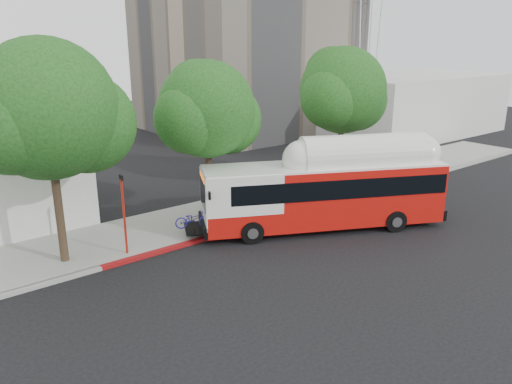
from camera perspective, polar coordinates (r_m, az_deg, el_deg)
ground at (r=23.66m, az=4.82°, el=-6.81°), size 120.00×120.00×0.00m
sidewalk at (r=28.37m, az=-4.15°, el=-2.48°), size 60.00×5.00×0.15m
curb_strip at (r=26.38m, az=-0.96°, el=-3.98°), size 60.00×0.30×0.15m
red_curb_segment at (r=24.81m, az=-6.50°, el=-5.49°), size 10.00×0.32×0.16m
street_tree_left at (r=22.38m, az=-21.63°, el=8.30°), size 6.67×5.80×9.74m
street_tree_mid at (r=26.29m, az=-4.96°, el=9.04°), size 5.75×5.00×8.62m
street_tree_right at (r=32.67m, az=10.35°, el=11.03°), size 6.21×5.40×9.18m
horizon_block at (r=55.34m, az=16.64°, el=9.62°), size 20.00×12.00×6.00m
transit_bus at (r=26.07m, az=7.92°, el=-0.28°), size 13.02×7.98×3.96m
signal_pole at (r=23.16m, az=-14.83°, el=-2.62°), size 0.11×0.37×3.86m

